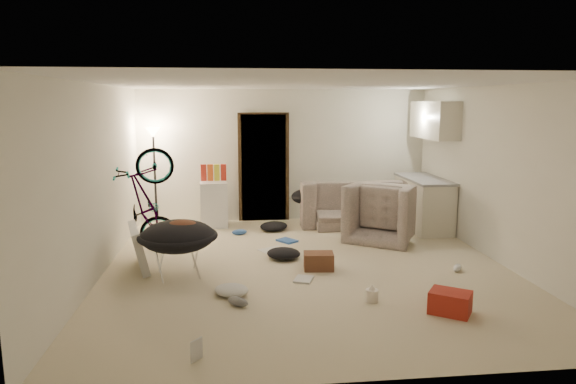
{
  "coord_description": "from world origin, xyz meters",
  "views": [
    {
      "loc": [
        -1.02,
        -6.78,
        2.26
      ],
      "look_at": [
        -0.19,
        0.6,
        0.96
      ],
      "focal_mm": 32.0,
      "sensor_mm": 36.0,
      "label": 1
    }
  ],
  "objects": [
    {
      "name": "drink_case_a",
      "position": [
        0.15,
        -0.12,
        0.11
      ],
      "size": [
        0.43,
        0.32,
        0.23
      ],
      "primitive_type": "cube",
      "rotation": [
        0.0,
        0.0,
        -0.1
      ],
      "color": "brown",
      "rests_on": "floor"
    },
    {
      "name": "tv_box",
      "position": [
        -2.3,
        0.2,
        0.3
      ],
      "size": [
        0.43,
        0.92,
        0.6
      ],
      "primitive_type": "cube",
      "rotation": [
        0.0,
        -0.21,
        0.23
      ],
      "color": "silver",
      "rests_on": "floor"
    },
    {
      "name": "floor",
      "position": [
        0.0,
        0.0,
        -0.01
      ],
      "size": [
        5.5,
        6.0,
        0.02
      ],
      "primitive_type": "cube",
      "color": "beige",
      "rests_on": "ground"
    },
    {
      "name": "armchair",
      "position": [
        1.55,
        1.4,
        0.35
      ],
      "size": [
        1.42,
        1.38,
        0.7
      ],
      "primitive_type": "imported",
      "rotation": [
        0.0,
        0.0,
        2.55
      ],
      "color": "#3D463E",
      "rests_on": "floor"
    },
    {
      "name": "book_white",
      "position": [
        -0.12,
        -0.54,
        0.01
      ],
      "size": [
        0.3,
        0.34,
        0.03
      ],
      "primitive_type": "cube",
      "rotation": [
        0.0,
        0.0,
        -0.37
      ],
      "color": "silver",
      "rests_on": "floor"
    },
    {
      "name": "floor_lamp",
      "position": [
        -2.4,
        2.65,
        1.31
      ],
      "size": [
        0.28,
        0.28,
        1.81
      ],
      "color": "black",
      "rests_on": "floor"
    },
    {
      "name": "mini_fridge",
      "position": [
        -1.35,
        2.55,
        0.41
      ],
      "size": [
        0.52,
        0.52,
        0.83
      ],
      "primitive_type": "cube",
      "rotation": [
        0.0,
        0.0,
        0.06
      ],
      "color": "white",
      "rests_on": "floor"
    },
    {
      "name": "wall_right",
      "position": [
        2.76,
        0.0,
        1.25
      ],
      "size": [
        0.02,
        6.0,
        2.5
      ],
      "primitive_type": "cube",
      "color": "white",
      "rests_on": "floor"
    },
    {
      "name": "clothes_lump_c",
      "position": [
        -1.04,
        -0.95,
        0.06
      ],
      "size": [
        0.52,
        0.49,
        0.13
      ],
      "primitive_type": "ellipsoid",
      "rotation": [
        0.0,
        0.0,
        -0.45
      ],
      "color": "silver",
      "rests_on": "floor"
    },
    {
      "name": "shoe_4",
      "position": [
        2.01,
        -0.4,
        0.05
      ],
      "size": [
        0.22,
        0.26,
        0.09
      ],
      "primitive_type": "ellipsoid",
      "rotation": [
        0.0,
        0.0,
        0.97
      ],
      "color": "white",
      "rests_on": "floor"
    },
    {
      "name": "wall_front",
      "position": [
        0.0,
        -3.01,
        1.25
      ],
      "size": [
        5.5,
        0.02,
        2.5
      ],
      "primitive_type": "cube",
      "color": "white",
      "rests_on": "floor"
    },
    {
      "name": "newspaper",
      "position": [
        -0.35,
        0.78,
        0.0
      ],
      "size": [
        0.6,
        0.64,
        0.01
      ],
      "primitive_type": "cube",
      "rotation": [
        0.0,
        0.0,
        0.53
      ],
      "color": "beige",
      "rests_on": "floor"
    },
    {
      "name": "book_blue",
      "position": [
        -0.13,
        1.33,
        0.02
      ],
      "size": [
        0.37,
        0.39,
        0.03
      ],
      "primitive_type": "cube",
      "rotation": [
        0.0,
        0.0,
        0.65
      ],
      "color": "#305CAE",
      "rests_on": "floor"
    },
    {
      "name": "snack_box_0",
      "position": [
        -1.52,
        2.55,
        1.0
      ],
      "size": [
        0.11,
        0.09,
        0.3
      ],
      "primitive_type": "cube",
      "rotation": [
        0.0,
        0.0,
        0.16
      ],
      "color": "#A72619",
      "rests_on": "mini_fridge"
    },
    {
      "name": "kitchen_counter",
      "position": [
        2.43,
        2.0,
        0.44
      ],
      "size": [
        0.6,
        1.5,
        0.88
      ],
      "primitive_type": "cube",
      "color": "silver",
      "rests_on": "floor"
    },
    {
      "name": "snack_box_1",
      "position": [
        -1.4,
        2.55,
        1.0
      ],
      "size": [
        0.1,
        0.08,
        0.3
      ],
      "primitive_type": "cube",
      "rotation": [
        0.0,
        0.0,
        -0.06
      ],
      "color": "#BF4A17",
      "rests_on": "mini_fridge"
    },
    {
      "name": "juicer",
      "position": [
        0.56,
        -1.33,
        0.08
      ],
      "size": [
        0.14,
        0.14,
        0.21
      ],
      "color": "white",
      "rests_on": "floor"
    },
    {
      "name": "snack_box_2",
      "position": [
        -1.28,
        2.55,
        1.0
      ],
      "size": [
        0.1,
        0.07,
        0.3
      ],
      "primitive_type": "cube",
      "rotation": [
        0.0,
        0.0,
        0.01
      ],
      "color": "gold",
      "rests_on": "mini_fridge"
    },
    {
      "name": "sofa_drape",
      "position": [
        0.35,
        2.45,
        0.54
      ],
      "size": [
        0.62,
        0.54,
        0.28
      ],
      "primitive_type": "ellipsoid",
      "rotation": [
        0.0,
        0.0,
        0.15
      ],
      "color": "black",
      "rests_on": "sofa"
    },
    {
      "name": "drink_case_b",
      "position": [
        1.31,
        -1.75,
        0.12
      ],
      "size": [
        0.52,
        0.5,
        0.24
      ],
      "primitive_type": "cube",
      "rotation": [
        0.0,
        0.0,
        -0.61
      ],
      "color": "#A72619",
      "rests_on": "floor"
    },
    {
      "name": "kitchen_uppers",
      "position": [
        2.56,
        2.0,
        1.95
      ],
      "size": [
        0.38,
        1.4,
        0.65
      ],
      "primitive_type": "cube",
      "color": "silver",
      "rests_on": "wall_right"
    },
    {
      "name": "counter_top",
      "position": [
        2.43,
        2.0,
        0.9
      ],
      "size": [
        0.64,
        1.54,
        0.04
      ],
      "primitive_type": "cube",
      "color": "gray",
      "rests_on": "kitchen_counter"
    },
    {
      "name": "wall_back",
      "position": [
        0.0,
        3.01,
        1.25
      ],
      "size": [
        5.5,
        0.02,
        2.5
      ],
      "primitive_type": "cube",
      "color": "white",
      "rests_on": "floor"
    },
    {
      "name": "shoe_0",
      "position": [
        -0.9,
        1.86,
        0.05
      ],
      "size": [
        0.28,
        0.15,
        0.1
      ],
      "primitive_type": "ellipsoid",
      "rotation": [
        0.0,
        0.0,
        0.15
      ],
      "color": "#305CAE",
      "rests_on": "floor"
    },
    {
      "name": "bicycle",
      "position": [
        -2.3,
        0.98,
        0.43
      ],
      "size": [
        1.7,
        0.88,
        0.94
      ],
      "primitive_type": "imported",
      "rotation": [
        0.0,
        -0.17,
        1.68
      ],
      "color": "black",
      "rests_on": "floor"
    },
    {
      "name": "sofa",
      "position": [
        1.3,
        2.45,
        0.31
      ],
      "size": [
        2.15,
        0.85,
        0.63
      ],
      "primitive_type": "imported",
      "rotation": [
        0.0,
        0.0,
        3.14
      ],
      "color": "#3D463E",
      "rests_on": "floor"
    },
    {
      "name": "book_asset",
      "position": [
        -1.4,
        -2.55,
        0.01
      ],
      "size": [
        0.25,
        0.24,
        0.02
      ],
      "primitive_type": "imported",
      "rotation": [
        0.0,
        0.0,
        0.84
      ],
      "color": "#A72619",
      "rests_on": "floor"
    },
    {
      "name": "door_trim",
      "position": [
        -0.4,
        2.94,
        1.02
      ],
      "size": [
        0.97,
        0.04,
        2.1
      ],
      "primitive_type": "cube",
      "color": "#342312",
      "rests_on": "floor"
    },
    {
      "name": "ceiling",
      "position": [
        0.0,
        0.0,
        2.51
      ],
      "size": [
        5.5,
        6.0,
        0.02
      ],
      "primitive_type": "cube",
      "color": "white",
      "rests_on": "wall_back"
    },
    {
      "name": "wall_left",
      "position": [
        -2.76,
        0.0,
        1.25
      ],
      "size": [
        0.02,
        6.0,
        2.5
      ],
      "primitive_type": "cube",
      "color": "white",
      "rests_on": "floor"
    },
    {
      "name": "snack_box_3",
      "position": [
        -1.16,
        2.55,
        1.0
      ],
      "size": [
        0.1,
        0.07,
        0.3
      ],
      "primitive_type": "cube",
      "rotation": [
        0.0,
        0.0,
        -0.0
      ],
      "color": "#A72619",
      "rests_on": "mini_fridge"
    },
    {
      "name": "clothes_lump_a",
      "position": [
        -0.28,
        0.41,
        0.08
      ],
      "size": [
        0.61,
        0.57,
        0.16
      ],
      "primitive_type": "ellipsoid",
      "rotation": [
        0.0,
        0.0,
        -0.35
      ],
      "color": "black",
      "rests_on": "floor"
    },
    {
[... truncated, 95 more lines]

